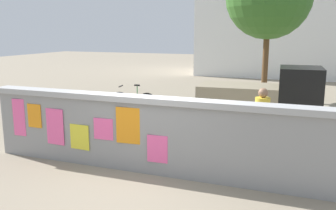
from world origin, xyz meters
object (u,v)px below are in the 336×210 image
(auto_rickshaw_truck, at_px, (265,97))
(bicycle_far, at_px, (133,100))
(bicycle_near, at_px, (155,116))
(person_walking, at_px, (262,115))
(motorcycle, at_px, (84,118))

(auto_rickshaw_truck, relative_size, bicycle_far, 2.18)
(auto_rickshaw_truck, xyz_separation_m, bicycle_near, (-3.05, -1.44, -0.54))
(auto_rickshaw_truck, bearing_deg, bicycle_far, 171.61)
(bicycle_far, xyz_separation_m, person_walking, (5.05, -3.58, 0.62))
(person_walking, bearing_deg, motorcycle, 177.61)
(auto_rickshaw_truck, height_order, bicycle_near, auto_rickshaw_truck)
(auto_rickshaw_truck, bearing_deg, motorcycle, -150.58)
(motorcycle, distance_m, bicycle_near, 2.08)
(bicycle_far, height_order, person_walking, person_walking)
(auto_rickshaw_truck, distance_m, person_walking, 2.88)
(auto_rickshaw_truck, height_order, person_walking, auto_rickshaw_truck)
(motorcycle, distance_m, person_walking, 4.99)
(motorcycle, xyz_separation_m, person_walking, (4.96, -0.21, 0.52))
(auto_rickshaw_truck, height_order, motorcycle, auto_rickshaw_truck)
(motorcycle, height_order, bicycle_far, bicycle_far)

